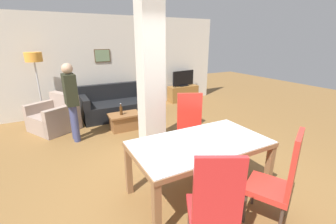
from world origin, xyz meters
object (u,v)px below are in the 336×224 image
Objects in this scene: dining_chair_near_right at (280,179)px; tv_screen at (183,79)px; armchair at (55,118)px; bottle at (121,110)px; dining_chair_near_left at (214,205)px; standing_person at (71,98)px; dining_chair_far_right at (190,126)px; sofa at (116,106)px; floor_lamp at (35,64)px; coffee_table at (125,121)px; tv_stand at (183,93)px; dining_table at (200,152)px.

dining_chair_near_right is 5.51m from tv_screen.
bottle is at bearing -149.67° from armchair.
bottle is (1.37, -0.80, 0.20)m from armchair.
bottle is (0.18, 3.56, -0.11)m from dining_chair_near_left.
standing_person is (-0.84, 3.49, 0.33)m from dining_chair_near_left.
dining_chair_far_right reaches higher than armchair.
dining_chair_far_right is 1.79m from dining_chair_near_right.
sofa is 2.17m from floor_lamp.
floor_lamp is at bearing -27.98° from dining_chair_far_right.
tv_screen reaches higher than coffee_table.
tv_stand is at bearing 42.07° from dining_chair_near_right.
dining_chair_near_left reaches higher than bottle.
dining_chair_far_right is at bearing -70.66° from coffee_table.
floor_lamp is at bearing -11.46° from sofa.
tv_screen is (1.94, 3.36, 0.17)m from dining_chair_far_right.
sofa is 2.55m from tv_stand.
armchair is at bearing 88.25° from dining_chair_near_right.
tv_stand is 0.51m from tv_screen.
bottle is (-0.08, -0.02, 0.29)m from coffee_table.
coffee_table is (1.45, -0.77, -0.09)m from armchair.
dining_table is at bearing 91.71° from sofa.
sofa is 1.05m from coffee_table.
dining_table is 2.76m from coffee_table.
armchair is 1.65m from coffee_table.
bottle is at bearing -42.07° from dining_chair_far_right.
dining_chair_far_right is 1.93m from bottle.
dining_chair_near_left and dining_chair_near_right have the same top height.
sofa is at bearing -11.46° from floor_lamp.
sofa is 1.74× the size of tv_stand.
dining_chair_near_right is at bearing 116.16° from dining_chair_far_right.
armchair is (-1.18, 4.35, -0.31)m from dining_chair_near_left.
standing_person reaches higher than coffee_table.
dining_chair_far_right is 0.65× the size of sofa.
standing_person is at bearing -18.58° from dining_chair_far_right.
dining_table is 1.02× the size of floor_lamp.
dining_chair_far_right is 1.99m from dining_chair_near_left.
tv_screen is 4.03m from standing_person.
armchair is 1.39m from floor_lamp.
coffee_table is 2.56m from floor_lamp.
tv_stand is at bearing 2.00° from floor_lamp.
dining_chair_near_left reaches higher than coffee_table.
tv_stand reaches higher than coffee_table.
floor_lamp is (-1.43, 4.98, 0.90)m from dining_chair_near_left.
dining_chair_far_right is 4.26× the size of bottle.
dining_chair_far_right is at bearing 40.96° from standing_person.
dining_table is 1.02m from dining_chair_far_right.
tv_screen is at bearing -108.55° from armchair.
dining_table is 2.72m from bottle.
standing_person is at bearing 15.56° from tv_screen.
bottle is 3.10m from tv_stand.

